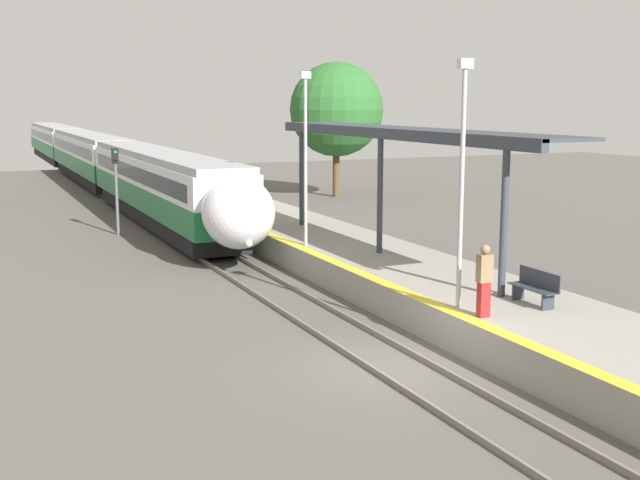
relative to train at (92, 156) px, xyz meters
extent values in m
plane|color=#56514C|center=(0.00, -45.66, -2.11)|extent=(120.00, 120.00, 0.00)
cube|color=slate|center=(-0.72, -45.66, -2.04)|extent=(0.08, 90.00, 0.15)
cube|color=slate|center=(0.72, -45.66, -2.04)|extent=(0.08, 90.00, 0.15)
cube|color=black|center=(0.00, -21.89, -1.51)|extent=(2.38, 20.52, 0.76)
cube|color=#196633|center=(0.00, -21.89, -0.71)|extent=(2.71, 22.31, 0.84)
cube|color=#196633|center=(0.00, -21.89, -0.14)|extent=(2.72, 22.31, 0.29)
cube|color=silver|center=(0.00, -21.89, 0.64)|extent=(2.71, 22.31, 1.28)
cube|color=black|center=(0.00, -21.89, 0.58)|extent=(2.74, 20.52, 0.70)
cube|color=#9E9EA3|center=(0.00, -21.89, 1.43)|extent=(2.44, 22.31, 0.30)
cylinder|color=black|center=(-0.72, -29.91, -1.64)|extent=(0.12, 0.94, 0.94)
cylinder|color=black|center=(0.72, -29.91, -1.64)|extent=(0.12, 0.94, 0.94)
cylinder|color=black|center=(-0.72, -27.71, -1.64)|extent=(0.12, 0.94, 0.94)
cylinder|color=black|center=(0.72, -27.71, -1.64)|extent=(0.12, 0.94, 0.94)
cylinder|color=black|center=(-0.72, -16.07, -1.64)|extent=(0.12, 0.94, 0.94)
cylinder|color=black|center=(0.72, -16.07, -1.64)|extent=(0.12, 0.94, 0.94)
cylinder|color=black|center=(-0.72, -13.87, -1.64)|extent=(0.12, 0.94, 0.94)
cylinder|color=black|center=(0.72, -13.87, -1.64)|extent=(0.12, 0.94, 0.94)
ellipsoid|color=silver|center=(0.00, -34.06, 0.07)|extent=(2.60, 3.06, 2.65)
ellipsoid|color=black|center=(0.00, -34.45, 0.51)|extent=(1.90, 1.79, 1.35)
sphere|color=#F9F4CC|center=(0.00, -35.21, -0.88)|extent=(0.24, 0.24, 0.24)
cube|color=black|center=(0.00, 1.22, -1.51)|extent=(2.38, 20.52, 0.76)
cube|color=#196633|center=(0.00, 1.22, -0.71)|extent=(2.71, 22.31, 0.84)
cube|color=#196633|center=(0.00, 1.22, -0.14)|extent=(2.72, 22.31, 0.29)
cube|color=silver|center=(0.00, 1.22, 0.64)|extent=(2.71, 22.31, 1.28)
cube|color=black|center=(0.00, 1.22, 0.58)|extent=(2.74, 20.52, 0.70)
cube|color=#9E9EA3|center=(0.00, 1.22, 1.43)|extent=(2.44, 22.31, 0.30)
cylinder|color=black|center=(-0.72, -6.80, -1.64)|extent=(0.12, 0.94, 0.94)
cylinder|color=black|center=(0.72, -6.80, -1.64)|extent=(0.12, 0.94, 0.94)
cylinder|color=black|center=(-0.72, -4.60, -1.64)|extent=(0.12, 0.94, 0.94)
cylinder|color=black|center=(0.72, -4.60, -1.64)|extent=(0.12, 0.94, 0.94)
cylinder|color=black|center=(-0.72, 7.03, -1.64)|extent=(0.12, 0.94, 0.94)
cylinder|color=black|center=(0.72, 7.03, -1.64)|extent=(0.12, 0.94, 0.94)
cylinder|color=black|center=(-0.72, 9.23, -1.64)|extent=(0.12, 0.94, 0.94)
cylinder|color=black|center=(0.72, 9.23, -1.64)|extent=(0.12, 0.94, 0.94)
cube|color=black|center=(0.00, 24.33, -1.51)|extent=(2.38, 20.52, 0.76)
cube|color=#196633|center=(0.00, 24.33, -0.71)|extent=(2.71, 22.31, 0.84)
cube|color=#196633|center=(0.00, 24.33, -0.14)|extent=(2.72, 22.31, 0.29)
cube|color=silver|center=(0.00, 24.33, 0.64)|extent=(2.71, 22.31, 1.28)
cube|color=black|center=(0.00, 24.33, 0.58)|extent=(2.74, 20.52, 0.70)
cube|color=#9E9EA3|center=(0.00, 24.33, 1.43)|extent=(2.44, 22.31, 0.30)
cylinder|color=black|center=(-0.72, 16.31, -1.64)|extent=(0.12, 0.94, 0.94)
cylinder|color=black|center=(0.72, 16.31, -1.64)|extent=(0.12, 0.94, 0.94)
cylinder|color=black|center=(-0.72, 18.51, -1.64)|extent=(0.12, 0.94, 0.94)
cylinder|color=black|center=(0.72, 18.51, -1.64)|extent=(0.12, 0.94, 0.94)
cylinder|color=black|center=(-0.72, 30.14, -1.64)|extent=(0.12, 0.94, 0.94)
cylinder|color=black|center=(0.72, 30.14, -1.64)|extent=(0.12, 0.94, 0.94)
cylinder|color=black|center=(-0.72, 32.34, -1.64)|extent=(0.12, 0.94, 0.94)
cylinder|color=black|center=(0.72, 32.34, -1.64)|extent=(0.12, 0.94, 0.94)
cube|color=gray|center=(3.87, -45.66, -1.63)|extent=(4.33, 64.00, 0.97)
cube|color=yellow|center=(1.91, -45.66, -1.14)|extent=(0.40, 64.00, 0.01)
cube|color=#2D333D|center=(4.18, -45.87, -0.93)|extent=(0.36, 0.06, 0.42)
cube|color=#2D333D|center=(4.18, -44.69, -0.93)|extent=(0.36, 0.06, 0.42)
cube|color=#2D333D|center=(4.18, -45.28, -0.71)|extent=(0.44, 1.57, 0.03)
cube|color=#2D333D|center=(4.38, -45.28, -0.47)|extent=(0.04, 1.57, 0.44)
cube|color=maroon|center=(2.32, -45.74, -0.71)|extent=(0.28, 0.20, 0.87)
cube|color=#7F6647|center=(2.32, -45.74, 0.07)|extent=(0.36, 0.22, 0.69)
sphere|color=#936B4C|center=(2.32, -45.74, 0.53)|extent=(0.23, 0.23, 0.23)
cylinder|color=#59595E|center=(-2.51, -23.98, -0.46)|extent=(0.14, 0.14, 3.31)
cube|color=black|center=(-2.51, -23.98, 1.55)|extent=(0.28, 0.20, 0.70)
sphere|color=#1ED833|center=(-2.51, -24.09, 1.72)|extent=(0.14, 0.14, 0.14)
sphere|color=#330A0A|center=(-2.51, -24.09, 1.38)|extent=(0.14, 0.14, 0.14)
cylinder|color=#9E9EA3|center=(2.26, -44.75, 1.83)|extent=(0.12, 0.12, 5.95)
cube|color=silver|center=(2.26, -44.75, 4.93)|extent=(0.36, 0.20, 0.24)
cylinder|color=#9E9EA3|center=(2.26, -34.97, 1.83)|extent=(0.12, 0.12, 5.95)
cube|color=silver|center=(2.26, -34.97, 4.93)|extent=(0.36, 0.20, 0.24)
cylinder|color=#333842|center=(3.99, -44.23, 0.86)|extent=(0.20, 0.20, 4.00)
cylinder|color=#333842|center=(3.99, -37.38, 0.86)|extent=(0.20, 0.20, 4.00)
cylinder|color=#333842|center=(3.99, -30.52, 0.86)|extent=(0.20, 0.20, 4.00)
cube|color=#333842|center=(3.99, -37.38, 2.96)|extent=(0.24, 16.71, 0.36)
cube|color=#333842|center=(4.89, -37.38, 3.08)|extent=(2.00, 16.71, 0.10)
cylinder|color=brown|center=(13.15, -14.62, -0.52)|extent=(0.44, 0.44, 3.20)
sphere|color=#286028|center=(13.15, -14.62, 3.48)|extent=(5.98, 5.98, 5.98)
camera|label=1|loc=(-9.04, -61.30, 4.05)|focal=45.00mm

